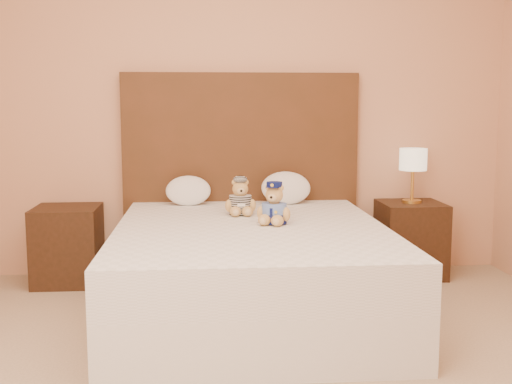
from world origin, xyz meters
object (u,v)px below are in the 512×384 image
teddy_prisoner (240,197)px  lamp (413,162)px  nightstand_right (410,239)px  bed (251,270)px  pillow_right (286,186)px  teddy_police (274,203)px  nightstand_left (68,245)px  pillow_left (188,189)px

teddy_prisoner → lamp: bearing=15.8°
nightstand_right → bed: bearing=-147.4°
bed → lamp: (1.25, 0.80, 0.57)m
teddy_prisoner → pillow_right: size_ratio=0.66×
nightstand_right → teddy_police: (-1.11, -0.76, 0.40)m
teddy_prisoner → pillow_right: bearing=49.1°
bed → pillow_right: pillow_right is taller
lamp → teddy_police: bearing=-145.5°
nightstand_left → pillow_left: pillow_left is taller
bed → pillow_left: size_ratio=6.19×
bed → pillow_right: size_ratio=5.56×
bed → pillow_right: bearing=69.1°
bed → teddy_prisoner: bearing=96.2°
bed → nightstand_left: (-1.25, 0.80, -0.00)m
teddy_prisoner → nightstand_right: bearing=15.8°
teddy_police → pillow_left: size_ratio=0.78×
pillow_right → nightstand_right: bearing=-1.8°
lamp → pillow_left: (-1.64, 0.03, -0.18)m
lamp → pillow_right: bearing=178.2°
bed → pillow_right: (0.32, 0.83, 0.40)m
nightstand_right → pillow_right: pillow_right is taller
nightstand_left → teddy_prisoner: 1.34m
lamp → pillow_left: size_ratio=1.24×
bed → nightstand_right: (1.25, 0.80, -0.00)m
teddy_prisoner → bed: bearing=-86.0°
nightstand_right → teddy_prisoner: bearing=-162.0°
bed → pillow_left: 1.00m
pillow_left → pillow_right: pillow_right is taller
nightstand_right → nightstand_left: bearing=180.0°
nightstand_left → teddy_prisoner: size_ratio=2.31×
nightstand_right → teddy_prisoner: teddy_prisoner is taller
lamp → pillow_left: 1.65m
nightstand_left → nightstand_right: bearing=0.0°
lamp → teddy_police: (-1.11, -0.76, -0.17)m
nightstand_right → lamp: size_ratio=1.38×
nightstand_right → pillow_right: size_ratio=1.53×
teddy_police → pillow_right: size_ratio=0.70×
teddy_police → pillow_right: bearing=99.9°
lamp → teddy_prisoner: lamp is taller
nightstand_left → pillow_right: pillow_right is taller
nightstand_left → teddy_police: teddy_police is taller
lamp → teddy_prisoner: bearing=-162.0°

